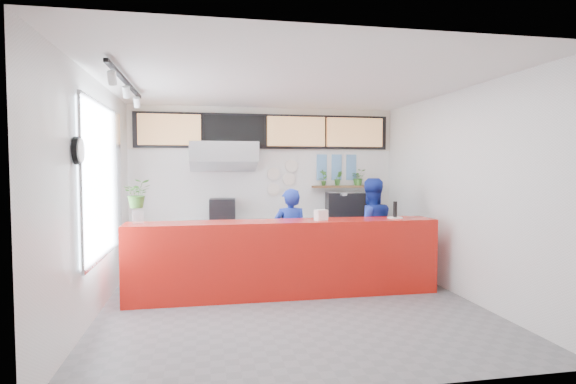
# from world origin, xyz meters

# --- Properties ---
(floor) EXTENTS (5.00, 5.00, 0.00)m
(floor) POSITION_xyz_m (0.00, 0.00, 0.00)
(floor) COLOR slate
(floor) RESTS_ON ground
(ceiling) EXTENTS (5.00, 5.00, 0.00)m
(ceiling) POSITION_xyz_m (0.00, 0.00, 3.00)
(ceiling) COLOR silver
(wall_back) EXTENTS (5.00, 0.00, 5.00)m
(wall_back) POSITION_xyz_m (0.00, 2.50, 1.50)
(wall_back) COLOR white
(wall_back) RESTS_ON ground
(wall_left) EXTENTS (0.00, 5.00, 5.00)m
(wall_left) POSITION_xyz_m (-2.50, 0.00, 1.50)
(wall_left) COLOR white
(wall_left) RESTS_ON ground
(wall_right) EXTENTS (0.00, 5.00, 5.00)m
(wall_right) POSITION_xyz_m (2.50, 0.00, 1.50)
(wall_right) COLOR white
(wall_right) RESTS_ON ground
(service_counter) EXTENTS (4.50, 0.60, 1.10)m
(service_counter) POSITION_xyz_m (0.00, 0.40, 0.55)
(service_counter) COLOR red
(service_counter) RESTS_ON ground
(cream_band) EXTENTS (5.00, 0.02, 0.80)m
(cream_band) POSITION_xyz_m (0.00, 2.49, 2.60)
(cream_band) COLOR beige
(cream_band) RESTS_ON wall_back
(prep_bench) EXTENTS (1.80, 0.60, 0.90)m
(prep_bench) POSITION_xyz_m (-0.80, 2.20, 0.45)
(prep_bench) COLOR #B2B5BA
(prep_bench) RESTS_ON ground
(panini_oven) EXTENTS (0.49, 0.49, 0.41)m
(panini_oven) POSITION_xyz_m (-0.82, 2.20, 1.10)
(panini_oven) COLOR black
(panini_oven) RESTS_ON prep_bench
(extraction_hood) EXTENTS (1.20, 0.70, 0.35)m
(extraction_hood) POSITION_xyz_m (-0.80, 2.15, 2.15)
(extraction_hood) COLOR #B2B5BA
(extraction_hood) RESTS_ON ceiling
(hood_lip) EXTENTS (1.20, 0.69, 0.31)m
(hood_lip) POSITION_xyz_m (-0.80, 2.15, 1.95)
(hood_lip) COLOR #B2B5BA
(hood_lip) RESTS_ON ceiling
(right_bench) EXTENTS (1.80, 0.60, 0.90)m
(right_bench) POSITION_xyz_m (1.50, 2.20, 0.45)
(right_bench) COLOR #B2B5BA
(right_bench) RESTS_ON ground
(espresso_machine) EXTENTS (0.84, 0.65, 0.49)m
(espresso_machine) POSITION_xyz_m (1.52, 2.20, 1.15)
(espresso_machine) COLOR black
(espresso_machine) RESTS_ON right_bench
(espresso_tray) EXTENTS (0.72, 0.63, 0.06)m
(espresso_tray) POSITION_xyz_m (1.52, 2.20, 1.38)
(espresso_tray) COLOR silver
(espresso_tray) RESTS_ON espresso_machine
(herb_shelf) EXTENTS (1.40, 0.18, 0.04)m
(herb_shelf) POSITION_xyz_m (1.60, 2.40, 1.50)
(herb_shelf) COLOR brown
(herb_shelf) RESTS_ON wall_back
(menu_board_far_left) EXTENTS (1.10, 0.10, 0.55)m
(menu_board_far_left) POSITION_xyz_m (-1.75, 2.38, 2.55)
(menu_board_far_left) COLOR tan
(menu_board_far_left) RESTS_ON wall_back
(menu_board_mid_left) EXTENTS (1.10, 0.10, 0.55)m
(menu_board_mid_left) POSITION_xyz_m (-0.59, 2.38, 2.55)
(menu_board_mid_left) COLOR black
(menu_board_mid_left) RESTS_ON wall_back
(menu_board_mid_right) EXTENTS (1.10, 0.10, 0.55)m
(menu_board_mid_right) POSITION_xyz_m (0.57, 2.38, 2.55)
(menu_board_mid_right) COLOR tan
(menu_board_mid_right) RESTS_ON wall_back
(menu_board_far_right) EXTENTS (1.10, 0.10, 0.55)m
(menu_board_far_right) POSITION_xyz_m (1.73, 2.38, 2.55)
(menu_board_far_right) COLOR tan
(menu_board_far_right) RESTS_ON wall_back
(soffit) EXTENTS (4.80, 0.04, 0.65)m
(soffit) POSITION_xyz_m (0.00, 2.46, 2.55)
(soffit) COLOR black
(soffit) RESTS_ON wall_back
(window_pane) EXTENTS (0.04, 2.20, 1.90)m
(window_pane) POSITION_xyz_m (-2.47, 0.30, 1.70)
(window_pane) COLOR silver
(window_pane) RESTS_ON wall_left
(window_frame) EXTENTS (0.03, 2.30, 2.00)m
(window_frame) POSITION_xyz_m (-2.45, 0.30, 1.70)
(window_frame) COLOR #B2B5BA
(window_frame) RESTS_ON wall_left
(wall_clock_rim) EXTENTS (0.05, 0.30, 0.30)m
(wall_clock_rim) POSITION_xyz_m (-2.46, -0.90, 2.05)
(wall_clock_rim) COLOR black
(wall_clock_rim) RESTS_ON wall_left
(wall_clock_face) EXTENTS (0.02, 0.26, 0.26)m
(wall_clock_face) POSITION_xyz_m (-2.43, -0.90, 2.05)
(wall_clock_face) COLOR white
(wall_clock_face) RESTS_ON wall_left
(track_rail) EXTENTS (0.05, 2.40, 0.04)m
(track_rail) POSITION_xyz_m (-2.10, 0.00, 2.94)
(track_rail) COLOR black
(track_rail) RESTS_ON ceiling
(dec_plate_a) EXTENTS (0.24, 0.03, 0.24)m
(dec_plate_a) POSITION_xyz_m (0.15, 2.47, 1.75)
(dec_plate_a) COLOR silver
(dec_plate_a) RESTS_ON wall_back
(dec_plate_b) EXTENTS (0.24, 0.03, 0.24)m
(dec_plate_b) POSITION_xyz_m (0.45, 2.47, 1.65)
(dec_plate_b) COLOR silver
(dec_plate_b) RESTS_ON wall_back
(dec_plate_c) EXTENTS (0.24, 0.03, 0.24)m
(dec_plate_c) POSITION_xyz_m (0.15, 2.47, 1.45)
(dec_plate_c) COLOR silver
(dec_plate_c) RESTS_ON wall_back
(dec_plate_d) EXTENTS (0.24, 0.03, 0.24)m
(dec_plate_d) POSITION_xyz_m (0.50, 2.47, 1.90)
(dec_plate_d) COLOR silver
(dec_plate_d) RESTS_ON wall_back
(photo_frame_a) EXTENTS (0.20, 0.02, 0.25)m
(photo_frame_a) POSITION_xyz_m (1.10, 2.48, 2.00)
(photo_frame_a) COLOR #598CBF
(photo_frame_a) RESTS_ON wall_back
(photo_frame_b) EXTENTS (0.20, 0.02, 0.25)m
(photo_frame_b) POSITION_xyz_m (1.40, 2.48, 2.00)
(photo_frame_b) COLOR #598CBF
(photo_frame_b) RESTS_ON wall_back
(photo_frame_c) EXTENTS (0.20, 0.02, 0.25)m
(photo_frame_c) POSITION_xyz_m (1.70, 2.48, 2.00)
(photo_frame_c) COLOR #598CBF
(photo_frame_c) RESTS_ON wall_back
(photo_frame_d) EXTENTS (0.20, 0.02, 0.25)m
(photo_frame_d) POSITION_xyz_m (1.10, 2.48, 1.75)
(photo_frame_d) COLOR #598CBF
(photo_frame_d) RESTS_ON wall_back
(photo_frame_e) EXTENTS (0.20, 0.02, 0.25)m
(photo_frame_e) POSITION_xyz_m (1.40, 2.48, 1.75)
(photo_frame_e) COLOR #598CBF
(photo_frame_e) RESTS_ON wall_back
(photo_frame_f) EXTENTS (0.20, 0.02, 0.25)m
(photo_frame_f) POSITION_xyz_m (1.70, 2.48, 1.75)
(photo_frame_f) COLOR #598CBF
(photo_frame_f) RESTS_ON wall_back
(staff_center) EXTENTS (0.56, 0.37, 1.54)m
(staff_center) POSITION_xyz_m (0.19, 1.00, 0.77)
(staff_center) COLOR #162A98
(staff_center) RESTS_ON ground
(staff_right) EXTENTS (0.83, 0.65, 1.70)m
(staff_right) POSITION_xyz_m (1.53, 0.96, 0.85)
(staff_right) COLOR #162A98
(staff_right) RESTS_ON ground
(herb_a) EXTENTS (0.20, 0.17, 0.31)m
(herb_a) POSITION_xyz_m (1.12, 2.40, 1.68)
(herb_a) COLOR #376F26
(herb_a) RESTS_ON herb_shelf
(herb_b) EXTENTS (0.16, 0.13, 0.28)m
(herb_b) POSITION_xyz_m (1.41, 2.40, 1.66)
(herb_b) COLOR #376F26
(herb_b) RESTS_ON herb_shelf
(herb_c) EXTENTS (0.33, 0.30, 0.32)m
(herb_c) POSITION_xyz_m (1.82, 2.40, 1.68)
(herb_c) COLOR #376F26
(herb_c) RESTS_ON herb_shelf
(glass_vase) EXTENTS (0.16, 0.16, 0.19)m
(glass_vase) POSITION_xyz_m (-2.04, 0.39, 1.19)
(glass_vase) COLOR white
(glass_vase) RESTS_ON service_counter
(basil_vase) EXTENTS (0.40, 0.36, 0.39)m
(basil_vase) POSITION_xyz_m (-2.04, 0.39, 1.52)
(basil_vase) COLOR #376F26
(basil_vase) RESTS_ON glass_vase
(napkin_holder) EXTENTS (0.21, 0.17, 0.15)m
(napkin_holder) POSITION_xyz_m (0.53, 0.36, 1.18)
(napkin_holder) COLOR white
(napkin_holder) RESTS_ON service_counter
(white_plate) EXTENTS (0.27, 0.27, 0.02)m
(white_plate) POSITION_xyz_m (1.70, 0.40, 1.11)
(white_plate) COLOR white
(white_plate) RESTS_ON service_counter
(pepper_mill) EXTENTS (0.07, 0.07, 0.24)m
(pepper_mill) POSITION_xyz_m (1.70, 0.40, 1.24)
(pepper_mill) COLOR black
(pepper_mill) RESTS_ON white_plate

